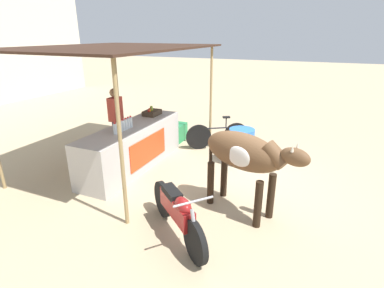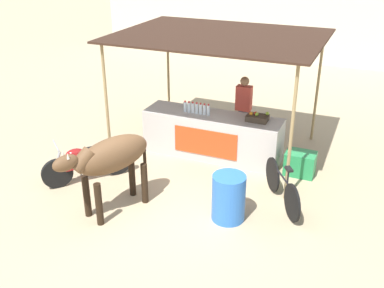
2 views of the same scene
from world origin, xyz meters
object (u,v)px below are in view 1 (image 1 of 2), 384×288
(stall_counter, at_px, (133,146))
(cooler_box, at_px, (176,132))
(bicycle_leaning, at_px, (218,135))
(motorcycle_parked, at_px, (177,211))
(cow, at_px, (245,155))
(fruit_crate, at_px, (152,112))
(water_barrel, at_px, (241,147))
(vendor_behind_counter, at_px, (116,122))

(stall_counter, distance_m, cooler_box, 1.97)
(bicycle_leaning, bearing_deg, cooler_box, 85.82)
(stall_counter, height_order, motorcycle_parked, stall_counter)
(cow, bearing_deg, fruit_crate, 57.24)
(water_barrel, bearing_deg, fruit_crate, 94.16)
(cooler_box, bearing_deg, motorcycle_parked, -153.21)
(fruit_crate, relative_size, cow, 0.24)
(stall_counter, height_order, bicycle_leaning, stall_counter)
(stall_counter, bearing_deg, cow, -106.84)
(vendor_behind_counter, height_order, bicycle_leaning, vendor_behind_counter)
(motorcycle_parked, distance_m, bicycle_leaning, 3.78)
(cooler_box, bearing_deg, water_barrel, -111.72)
(cow, distance_m, motorcycle_parked, 1.39)
(vendor_behind_counter, bearing_deg, cow, -110.21)
(bicycle_leaning, bearing_deg, stall_counter, 143.83)
(cooler_box, xyz_separation_m, motorcycle_parked, (-3.81, -1.93, 0.19))
(fruit_crate, relative_size, vendor_behind_counter, 0.27)
(vendor_behind_counter, distance_m, cow, 3.70)
(vendor_behind_counter, bearing_deg, motorcycle_parked, -129.86)
(cooler_box, relative_size, cow, 0.33)
(water_barrel, distance_m, cow, 2.11)
(cow, height_order, bicycle_leaning, cow)
(cooler_box, distance_m, water_barrel, 2.24)
(motorcycle_parked, bearing_deg, fruit_crate, 36.35)
(stall_counter, xyz_separation_m, cow, (-0.82, -2.72, 0.55))
(vendor_behind_counter, height_order, cow, vendor_behind_counter)
(vendor_behind_counter, distance_m, bicycle_leaning, 2.59)
(cow, xyz_separation_m, bicycle_leaning, (2.68, 1.36, -0.69))
(stall_counter, xyz_separation_m, water_barrel, (1.12, -2.17, -0.06))
(stall_counter, height_order, water_barrel, stall_counter)
(fruit_crate, xyz_separation_m, bicycle_leaning, (0.90, -1.41, -0.68))
(fruit_crate, xyz_separation_m, water_barrel, (0.16, -2.23, -0.61))
(bicycle_leaning, bearing_deg, fruit_crate, 122.39)
(fruit_crate, height_order, motorcycle_parked, fruit_crate)
(water_barrel, bearing_deg, motorcycle_parked, 177.11)
(vendor_behind_counter, height_order, water_barrel, vendor_behind_counter)
(cooler_box, xyz_separation_m, bicycle_leaning, (-0.09, -1.26, 0.11))
(stall_counter, relative_size, bicycle_leaning, 2.12)
(water_barrel, distance_m, motorcycle_parked, 2.99)
(fruit_crate, xyz_separation_m, vendor_behind_counter, (-0.51, 0.70, -0.18))
(vendor_behind_counter, xyz_separation_m, cow, (-1.28, -3.47, 0.18))
(cooler_box, bearing_deg, cow, -136.65)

